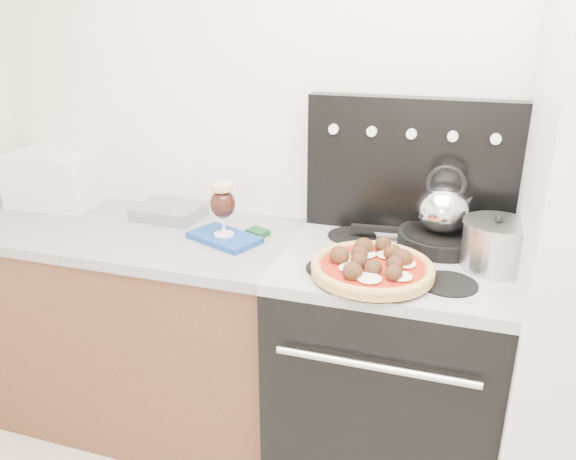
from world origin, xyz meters
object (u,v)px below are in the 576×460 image
at_px(oven_mitt, 224,238).
at_px(skillet, 440,240).
at_px(toaster_oven, 56,178).
at_px(stove_body, 386,376).
at_px(tea_kettle, 444,205).
at_px(stock_pot, 495,246).
at_px(pizza, 372,265).
at_px(beer_glass, 223,209).
at_px(pizza_pan, 372,275).
at_px(base_cabinet, 130,328).

xyz_separation_m(oven_mitt, skillet, (0.77, 0.13, 0.04)).
bearing_deg(toaster_oven, stove_body, -11.07).
bearing_deg(stove_body, skillet, 47.42).
xyz_separation_m(oven_mitt, tea_kettle, (0.77, 0.13, 0.16)).
bearing_deg(stock_pot, pizza, -153.03).
height_order(beer_glass, pizza_pan, beer_glass).
height_order(base_cabinet, pizza, pizza).
height_order(toaster_oven, skillet, toaster_oven).
height_order(stove_body, pizza, pizza).
relative_size(pizza_pan, skillet, 1.19).
xyz_separation_m(pizza_pan, stock_pot, (0.36, 0.18, 0.07)).
bearing_deg(stock_pot, pizza_pan, -153.03).
bearing_deg(tea_kettle, pizza, -124.99).
distance_m(oven_mitt, tea_kettle, 0.80).
distance_m(base_cabinet, stock_pot, 1.52).
height_order(stove_body, oven_mitt, oven_mitt).
bearing_deg(tea_kettle, oven_mitt, -174.18).
height_order(pizza_pan, skillet, skillet).
height_order(oven_mitt, beer_glass, beer_glass).
distance_m(pizza_pan, stock_pot, 0.41).
relative_size(stove_body, toaster_oven, 2.40).
bearing_deg(base_cabinet, pizza_pan, -10.30).
distance_m(pizza, tea_kettle, 0.38).
relative_size(pizza_pan, stock_pot, 1.72).
bearing_deg(tea_kettle, stock_pot, -40.67).
bearing_deg(stock_pot, skillet, 143.40).
bearing_deg(stock_pot, beer_glass, -179.69).
bearing_deg(tea_kettle, pizza_pan, -124.99).
xyz_separation_m(base_cabinet, stock_pot, (1.42, -0.01, 0.57)).
relative_size(pizza_pan, pizza, 0.93).
distance_m(stove_body, skillet, 0.55).
xyz_separation_m(beer_glass, stock_pot, (0.95, 0.01, -0.03)).
bearing_deg(pizza, stock_pot, 26.97).
relative_size(stove_body, pizza_pan, 2.48).
xyz_separation_m(toaster_oven, tea_kettle, (1.66, -0.05, 0.06)).
bearing_deg(beer_glass, pizza_pan, -17.09).
height_order(pizza_pan, tea_kettle, tea_kettle).
height_order(pizza_pan, pizza, pizza).
bearing_deg(beer_glass, stock_pot, 0.31).
xyz_separation_m(toaster_oven, stock_pot, (1.83, -0.18, -0.02)).
xyz_separation_m(pizza, tea_kettle, (0.19, 0.31, 0.12)).
xyz_separation_m(stove_body, oven_mitt, (-0.64, 0.01, 0.47)).
bearing_deg(stove_body, pizza_pan, -107.42).
distance_m(pizza_pan, pizza, 0.03).
relative_size(beer_glass, skillet, 0.68).
distance_m(toaster_oven, oven_mitt, 0.91).
bearing_deg(oven_mitt, base_cabinet, 178.59).
distance_m(base_cabinet, pizza, 1.19).
distance_m(toaster_oven, pizza_pan, 1.52).
height_order(pizza, stock_pot, stock_pot).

